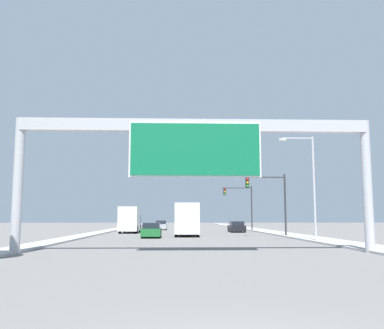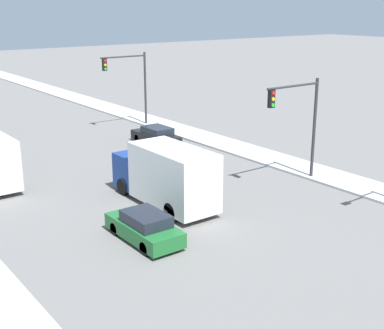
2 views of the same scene
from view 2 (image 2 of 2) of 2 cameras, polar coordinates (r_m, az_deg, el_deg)
sidewalk_right at (r=52.49m, az=-5.15°, el=4.85°), size 3.00×120.00×0.15m
car_far_right at (r=42.99m, az=-3.84°, el=3.06°), size 1.90×4.67×1.45m
car_mid_right at (r=25.58m, az=-5.09°, el=-6.68°), size 1.83×4.42×1.45m
truck_box_secondary at (r=29.58m, az=-2.78°, el=-1.17°), size 2.49×7.47×3.44m
traffic_light_near_intersection at (r=33.48m, az=11.52°, el=5.24°), size 4.37×0.32×6.46m
traffic_light_mid_block at (r=48.85m, az=-6.41°, el=9.19°), size 4.53×0.32×6.70m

